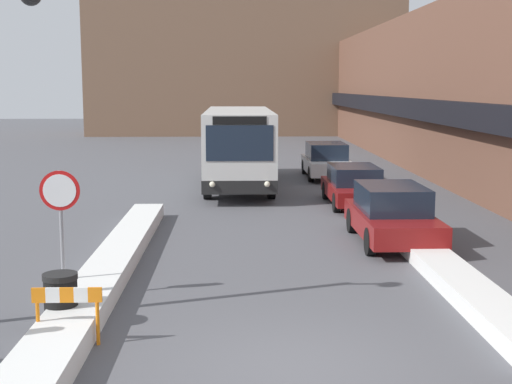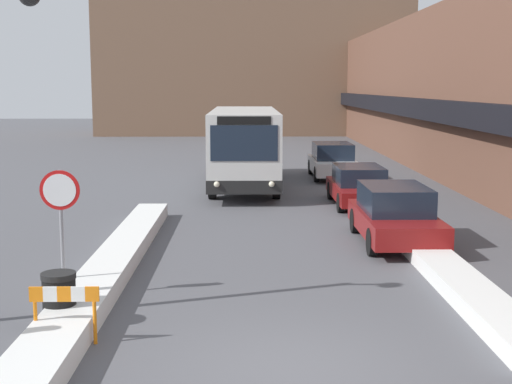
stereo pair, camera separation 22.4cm
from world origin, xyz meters
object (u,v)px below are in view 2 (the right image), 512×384
(parked_car_middle, at_px, (359,186))
(parked_car_back, at_px, (333,160))
(parked_car_front, at_px, (395,214))
(city_bus, at_px, (244,145))
(trash_bin, at_px, (59,300))
(construction_barricade, at_px, (65,303))
(stop_sign, at_px, (60,206))

(parked_car_middle, bearing_deg, parked_car_back, 90.00)
(parked_car_front, bearing_deg, city_bus, 110.42)
(trash_bin, relative_size, construction_barricade, 0.86)
(stop_sign, bearing_deg, trash_bin, -77.94)
(city_bus, xyz_separation_m, trash_bin, (-3.12, -17.02, -1.22))
(parked_car_back, bearing_deg, parked_car_middle, -90.00)
(construction_barricade, bearing_deg, parked_car_front, 47.17)
(city_bus, xyz_separation_m, construction_barricade, (-2.82, -17.84, -1.03))
(parked_car_front, relative_size, construction_barricade, 4.02)
(parked_car_front, height_order, trash_bin, parked_car_front)
(city_bus, xyz_separation_m, parked_car_middle, (3.93, -4.62, -1.01))
(parked_car_back, bearing_deg, parked_car_front, -90.00)
(construction_barricade, bearing_deg, parked_car_back, 71.90)
(city_bus, bearing_deg, stop_sign, -102.77)
(parked_car_middle, bearing_deg, stop_sign, -124.64)
(stop_sign, bearing_deg, parked_car_front, 32.84)
(parked_car_middle, relative_size, construction_barricade, 3.99)
(city_bus, xyz_separation_m, parked_car_front, (3.93, -10.56, -0.94))
(parked_car_back, bearing_deg, stop_sign, -112.20)
(parked_car_front, bearing_deg, trash_bin, -137.47)
(city_bus, height_order, trash_bin, city_bus)
(city_bus, bearing_deg, trash_bin, -100.37)
(parked_car_back, distance_m, trash_bin, 21.05)
(parked_car_front, relative_size, trash_bin, 4.65)
(construction_barricade, bearing_deg, city_bus, 81.03)
(parked_car_middle, height_order, construction_barricade, parked_car_middle)
(parked_car_back, relative_size, construction_barricade, 4.15)
(construction_barricade, bearing_deg, parked_car_middle, 62.96)
(city_bus, distance_m, parked_car_front, 11.30)
(trash_bin, bearing_deg, construction_barricade, -69.77)
(stop_sign, bearing_deg, parked_car_middle, 55.36)
(parked_car_front, xyz_separation_m, trash_bin, (-7.05, -6.46, -0.28))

